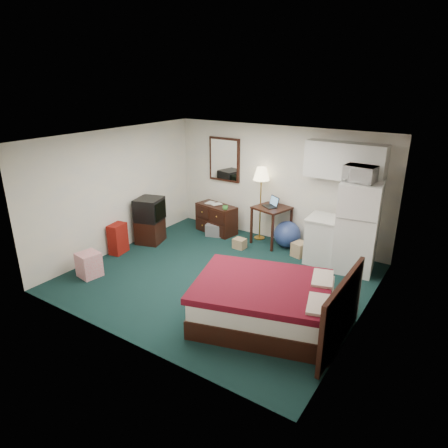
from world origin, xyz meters
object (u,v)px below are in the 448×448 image
Objects in this scene: kitchen_counter at (329,242)px; bed at (265,303)px; fridge at (357,227)px; tv_stand at (150,231)px; floor_lamp at (260,204)px; suitcase at (118,239)px; dresser at (216,219)px; desk at (271,225)px.

kitchen_counter is 2.47m from bed.
tv_stand is at bearing -172.33° from fridge.
floor_lamp is 3.12m from suitcase.
fridge is (0.50, -0.01, 0.41)m from kitchen_counter.
dresser is 0.60× the size of floor_lamp.
suitcase is (-3.69, 0.54, 0.00)m from bed.
bed reaches higher than tv_stand.
floor_lamp is at bearing 20.88° from tv_stand.
kitchen_counter is 0.45× the size of bed.
dresser is 1.55× the size of suitcase.
fridge is 4.32m from tv_stand.
floor_lamp is (1.03, 0.21, 0.48)m from dresser.
bed is (1.29, -2.72, -0.11)m from desk.
floor_lamp is at bearing 38.06° from suitcase.
dresser is 2.76m from kitchen_counter.
tv_stand is (-3.63, -1.12, -0.19)m from kitchen_counter.
fridge reaches higher than tv_stand.
fridge reaches higher than desk.
floor_lamp is at bearing 22.23° from dresser.
suitcase is at bearing -105.49° from dresser.
floor_lamp is 1.95× the size of desk.
suitcase is at bearing -123.41° from desk.
suitcase is at bearing -131.91° from floor_lamp.
desk is 3.24m from suitcase.
dresser is 1.75× the size of tv_stand.
desk is (0.34, -0.12, -0.40)m from floor_lamp.
bed is 3.12× the size of suitcase.
desk is at bearing 164.45° from fridge.
desk is 1.51× the size of tv_stand.
tv_stand is at bearing 69.56° from suitcase.
dresser is at bearing 118.78° from bed.
bed is at bearing -18.42° from suitcase.
dresser is at bearing 53.73° from suitcase.
bed is (1.63, -2.84, -0.50)m from floor_lamp.
bed is (-0.59, -2.45, -0.54)m from fridge.
fridge is at bearing 7.56° from dresser.
tv_stand is (-1.91, -1.50, -0.56)m from floor_lamp.
tv_stand is (-2.25, -1.38, -0.16)m from desk.
desk reaches higher than dresser.
floor_lamp is 0.54m from desk.
desk is at bearing 98.78° from bed.
kitchen_counter is at bearing 71.32° from bed.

